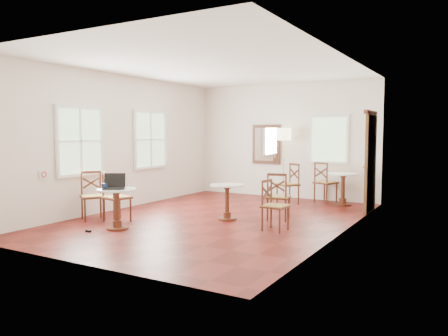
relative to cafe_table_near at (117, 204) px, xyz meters
name	(u,v)px	position (x,y,z in m)	size (l,w,h in m)	color
ground	(217,219)	(1.05, 1.69, -0.45)	(7.00, 7.00, 0.00)	#5E1510
room_shell	(221,124)	(0.99, 1.96, 1.44)	(5.02, 7.02, 3.01)	white
cafe_table_near	(117,204)	(0.00, 0.00, 0.00)	(0.69, 0.69, 0.73)	#4F2413
cafe_table_mid	(227,198)	(1.27, 1.74, -0.02)	(0.66, 0.66, 0.70)	#4F2413
cafe_table_back	(343,186)	(2.79, 4.60, 0.02)	(0.72, 0.72, 0.76)	#4F2413
chair_near_a	(116,197)	(-0.48, 0.47, 0.03)	(0.54, 0.54, 0.97)	#4F2413
chair_near_b	(93,196)	(-1.04, 0.41, 0.03)	(0.61, 0.61, 0.96)	#4F2413
chair_mid_a	(278,197)	(2.16, 2.19, 0.02)	(0.51, 0.51, 0.94)	#4F2413
chair_mid_b	(274,205)	(2.46, 1.31, 0.00)	(0.43, 0.43, 0.89)	#4F2413
chair_back_a	(325,182)	(2.28, 4.85, 0.05)	(0.60, 0.60, 1.00)	#4F2413
chair_back_b	(289,184)	(1.60, 4.16, 0.04)	(0.63, 0.63, 0.98)	#4F2413
floor_lamp	(284,139)	(1.19, 4.84, 1.11)	(0.36, 0.36, 1.84)	#BF8C3F
laptop	(114,185)	(-0.05, 0.00, 0.34)	(0.48, 0.47, 0.27)	black
mouse	(120,187)	(-0.08, 0.17, 0.29)	(0.10, 0.06, 0.04)	black
navy_mug	(104,186)	(-0.15, -0.15, 0.33)	(0.13, 0.09, 0.10)	#101C38
water_glass	(129,186)	(0.16, 0.14, 0.33)	(0.06, 0.06, 0.11)	white
power_adapter	(88,231)	(-0.28, -0.42, -0.43)	(0.09, 0.06, 0.04)	black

